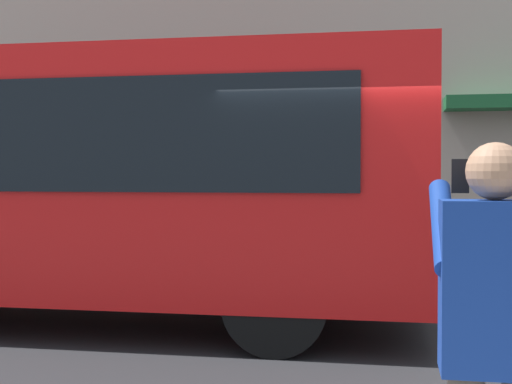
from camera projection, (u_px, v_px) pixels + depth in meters
ground_plane at (357, 338)px, 7.61m from camera, size 60.00×60.00×0.00m
red_bus at (34, 177)px, 8.42m from camera, size 9.05×2.54×3.08m
pedestrian_photographer at (495, 329)px, 2.75m from camera, size 0.53×0.52×1.70m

